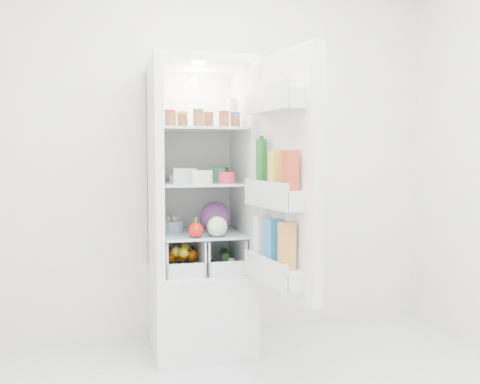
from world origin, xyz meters
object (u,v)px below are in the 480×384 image
object	(u,v)px
red_cabbage	(215,217)
fridge_door	(284,180)
refrigerator	(199,243)
mushroom_bowl	(172,226)

from	to	relation	value
red_cabbage	fridge_door	distance (m)	0.67
refrigerator	fridge_door	world-z (taller)	refrigerator
red_cabbage	mushroom_bowl	bearing A→B (deg)	159.39
mushroom_bowl	fridge_door	size ratio (longest dim) A/B	0.11
refrigerator	red_cabbage	xyz separation A→B (m)	(0.09, -0.07, 0.18)
mushroom_bowl	fridge_door	distance (m)	0.89
red_cabbage	mushroom_bowl	world-z (taller)	red_cabbage
refrigerator	red_cabbage	size ratio (longest dim) A/B	9.55
red_cabbage	fridge_door	xyz separation A→B (m)	(0.26, -0.56, 0.25)
refrigerator	mushroom_bowl	world-z (taller)	refrigerator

